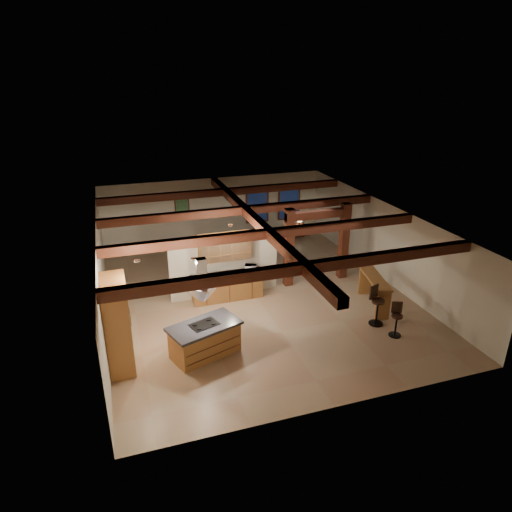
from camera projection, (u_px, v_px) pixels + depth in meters
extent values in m
plane|color=tan|center=(256.00, 296.00, 16.02)|extent=(12.00, 12.00, 0.00)
plane|color=beige|center=(215.00, 209.00, 20.74)|extent=(10.00, 0.00, 10.00)
plane|color=beige|center=(339.00, 356.00, 10.20)|extent=(10.00, 0.00, 10.00)
plane|color=beige|center=(102.00, 277.00, 14.03)|extent=(0.00, 12.00, 12.00)
plane|color=beige|center=(384.00, 242.00, 16.90)|extent=(0.00, 12.00, 12.00)
plane|color=#352111|center=(256.00, 217.00, 14.91)|extent=(12.00, 12.00, 0.00)
cube|color=#401E10|center=(305.00, 268.00, 11.45)|extent=(10.00, 0.25, 0.28)
cube|color=#401E10|center=(269.00, 233.00, 13.83)|extent=(10.00, 0.25, 0.28)
cube|color=#401E10|center=(245.00, 210.00, 16.11)|extent=(10.00, 0.25, 0.28)
cube|color=#401E10|center=(225.00, 192.00, 18.48)|extent=(10.00, 0.25, 0.28)
cube|color=#401E10|center=(256.00, 221.00, 14.97)|extent=(0.28, 12.00, 0.28)
cube|color=#401E10|center=(289.00, 248.00, 16.31)|extent=(0.30, 0.30, 2.90)
cube|color=#401E10|center=(344.00, 241.00, 16.94)|extent=(0.30, 0.30, 2.90)
cube|color=#401E10|center=(318.00, 214.00, 16.19)|extent=(2.50, 0.28, 0.28)
cube|color=beige|center=(224.00, 265.00, 15.75)|extent=(3.80, 0.18, 2.20)
cube|color=#9E6033|center=(118.00, 324.00, 11.94)|extent=(0.64, 1.60, 2.40)
cube|color=silver|center=(129.00, 324.00, 12.04)|extent=(0.06, 0.62, 0.95)
cube|color=black|center=(130.00, 317.00, 11.98)|extent=(0.01, 0.50, 0.28)
cube|color=#9E6033|center=(227.00, 287.00, 15.67)|extent=(2.40, 0.60, 0.86)
cube|color=black|center=(227.00, 275.00, 15.49)|extent=(2.50, 0.66, 0.08)
cube|color=#9E6033|center=(225.00, 247.00, 15.31)|extent=(1.80, 0.34, 0.95)
cube|color=silver|center=(226.00, 249.00, 15.15)|extent=(1.74, 0.02, 0.90)
pyramid|color=silver|center=(203.00, 299.00, 12.09)|extent=(1.10, 1.10, 0.45)
cube|color=silver|center=(201.00, 271.00, 11.78)|extent=(0.26, 0.22, 0.73)
cube|color=#401E10|center=(257.00, 205.00, 21.24)|extent=(1.10, 0.05, 1.70)
cube|color=black|center=(257.00, 205.00, 21.21)|extent=(0.95, 0.02, 1.55)
cube|color=#401E10|center=(289.00, 202.00, 21.70)|extent=(1.10, 0.05, 1.70)
cube|color=black|center=(289.00, 202.00, 21.67)|extent=(0.95, 0.02, 1.55)
cube|color=#401E10|center=(182.00, 207.00, 20.16)|extent=(0.65, 0.04, 0.85)
cube|color=#245435|center=(182.00, 208.00, 20.14)|extent=(0.55, 0.01, 0.75)
cylinder|color=silver|center=(194.00, 259.00, 11.72)|extent=(0.16, 0.16, 0.03)
cylinder|color=silver|center=(230.00, 225.00, 14.20)|extent=(0.16, 0.16, 0.03)
cylinder|color=silver|center=(137.00, 261.00, 11.58)|extent=(0.16, 0.16, 0.03)
cube|color=#9E6033|center=(205.00, 341.00, 12.59)|extent=(2.01, 1.46, 0.87)
cube|color=black|center=(204.00, 326.00, 12.41)|extent=(2.17, 1.62, 0.08)
cube|color=black|center=(204.00, 324.00, 12.39)|extent=(0.88, 0.73, 0.02)
imported|color=#37150D|center=(234.00, 256.00, 18.61)|extent=(2.02, 1.58, 0.63)
imported|color=black|center=(271.00, 234.00, 21.22)|extent=(2.01, 1.31, 0.55)
imported|color=#B7B7BC|center=(251.00, 268.00, 15.67)|extent=(0.46, 0.39, 0.22)
cube|color=#9E6033|center=(375.00, 278.00, 14.96)|extent=(0.93, 2.05, 0.06)
cube|color=#9E6033|center=(383.00, 305.00, 14.34)|extent=(0.46, 0.20, 0.99)
cube|color=#9E6033|center=(365.00, 281.00, 15.99)|extent=(0.46, 0.20, 0.99)
cube|color=#401E10|center=(299.00, 230.00, 21.67)|extent=(0.56, 0.56, 0.57)
cylinder|color=black|center=(299.00, 223.00, 21.53)|extent=(0.05, 0.05, 0.14)
cone|color=#FFDE99|center=(299.00, 220.00, 21.48)|extent=(0.25, 0.25, 0.16)
cylinder|color=black|center=(397.00, 316.00, 13.38)|extent=(0.33, 0.33, 0.06)
cube|color=black|center=(397.00, 307.00, 13.44)|extent=(0.30, 0.15, 0.37)
cylinder|color=black|center=(396.00, 326.00, 13.51)|extent=(0.06, 0.06, 0.65)
cylinder|color=black|center=(395.00, 335.00, 13.63)|extent=(0.37, 0.37, 0.03)
cylinder|color=black|center=(378.00, 301.00, 13.95)|extent=(0.40, 0.40, 0.08)
cube|color=black|center=(374.00, 292.00, 13.98)|extent=(0.37, 0.18, 0.44)
cylinder|color=black|center=(377.00, 313.00, 14.10)|extent=(0.07, 0.07, 0.78)
cylinder|color=black|center=(376.00, 323.00, 14.24)|extent=(0.44, 0.44, 0.03)
cube|color=#401E10|center=(221.00, 261.00, 17.82)|extent=(0.42, 0.42, 0.06)
cube|color=#401E10|center=(220.00, 251.00, 17.87)|extent=(0.40, 0.07, 0.71)
cylinder|color=#401E10|center=(218.00, 268.00, 17.73)|extent=(0.05, 0.05, 0.40)
cylinder|color=#401E10|center=(226.00, 267.00, 17.80)|extent=(0.05, 0.05, 0.40)
cylinder|color=#401E10|center=(216.00, 265.00, 18.02)|extent=(0.05, 0.05, 0.40)
cylinder|color=#401E10|center=(224.00, 264.00, 18.09)|extent=(0.05, 0.05, 0.40)
cube|color=#401E10|center=(215.00, 249.00, 19.01)|extent=(0.42, 0.42, 0.06)
cube|color=#401E10|center=(216.00, 243.00, 18.70)|extent=(0.40, 0.07, 0.71)
cylinder|color=#401E10|center=(219.00, 252.00, 19.28)|extent=(0.05, 0.05, 0.40)
cylinder|color=#401E10|center=(211.00, 253.00, 19.20)|extent=(0.05, 0.05, 0.40)
cylinder|color=#401E10|center=(220.00, 255.00, 18.99)|extent=(0.05, 0.05, 0.40)
cylinder|color=#401E10|center=(212.00, 256.00, 18.92)|extent=(0.05, 0.05, 0.40)
cube|color=#401E10|center=(238.00, 259.00, 17.98)|extent=(0.42, 0.42, 0.06)
cube|color=#401E10|center=(236.00, 249.00, 18.02)|extent=(0.40, 0.07, 0.71)
cylinder|color=#401E10|center=(234.00, 266.00, 17.88)|extent=(0.05, 0.05, 0.40)
cylinder|color=#401E10|center=(242.00, 266.00, 17.96)|extent=(0.05, 0.05, 0.40)
cylinder|color=#401E10|center=(233.00, 263.00, 18.17)|extent=(0.05, 0.05, 0.40)
cylinder|color=#401E10|center=(241.00, 263.00, 18.24)|extent=(0.05, 0.05, 0.40)
cube|color=#401E10|center=(231.00, 247.00, 19.16)|extent=(0.42, 0.42, 0.06)
cube|color=#401E10|center=(232.00, 241.00, 18.85)|extent=(0.40, 0.07, 0.71)
cylinder|color=#401E10|center=(234.00, 251.00, 19.43)|extent=(0.05, 0.05, 0.40)
cylinder|color=#401E10|center=(227.00, 251.00, 19.36)|extent=(0.05, 0.05, 0.40)
cylinder|color=#401E10|center=(236.00, 253.00, 19.14)|extent=(0.05, 0.05, 0.40)
cylinder|color=#401E10|center=(228.00, 254.00, 19.07)|extent=(0.05, 0.05, 0.40)
cube|color=#401E10|center=(254.00, 258.00, 18.13)|extent=(0.42, 0.42, 0.06)
cube|color=#401E10|center=(253.00, 248.00, 18.17)|extent=(0.40, 0.07, 0.71)
cylinder|color=#401E10|center=(251.00, 265.00, 18.03)|extent=(0.05, 0.05, 0.40)
cylinder|color=#401E10|center=(259.00, 264.00, 18.11)|extent=(0.05, 0.05, 0.40)
cylinder|color=#401E10|center=(249.00, 262.00, 18.32)|extent=(0.05, 0.05, 0.40)
cylinder|color=#401E10|center=(257.00, 261.00, 18.39)|extent=(0.05, 0.05, 0.40)
cube|color=#401E10|center=(246.00, 246.00, 19.31)|extent=(0.42, 0.42, 0.06)
cube|color=#401E10|center=(247.00, 240.00, 19.00)|extent=(0.40, 0.07, 0.71)
cylinder|color=#401E10|center=(249.00, 249.00, 19.58)|extent=(0.05, 0.05, 0.40)
cylinder|color=#401E10|center=(242.00, 250.00, 19.51)|extent=(0.05, 0.05, 0.40)
cylinder|color=#401E10|center=(251.00, 252.00, 19.29)|extent=(0.05, 0.05, 0.40)
cylinder|color=#401E10|center=(243.00, 253.00, 19.22)|extent=(0.05, 0.05, 0.40)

